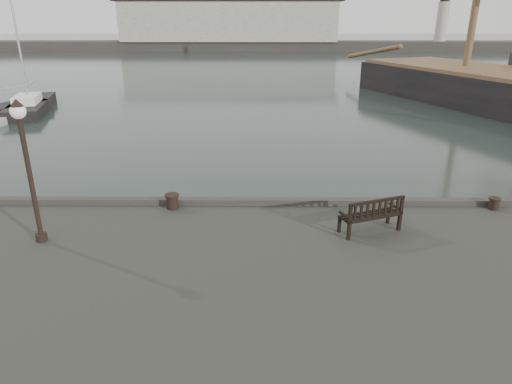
% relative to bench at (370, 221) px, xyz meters
% --- Properties ---
extents(ground, '(400.00, 400.00, 0.00)m').
position_rel_bench_xyz_m(ground, '(-1.60, 2.06, -1.87)').
color(ground, black).
rests_on(ground, ground).
extents(breakwater, '(140.00, 9.50, 12.20)m').
position_rel_bench_xyz_m(breakwater, '(-6.16, 94.06, 2.43)').
color(breakwater, '#383530').
rests_on(breakwater, ground).
extents(bench, '(1.79, 1.16, 0.98)m').
position_rel_bench_xyz_m(bench, '(0.00, 0.00, 0.00)').
color(bench, black).
rests_on(bench, quay).
extents(bollard_left, '(0.49, 0.49, 0.46)m').
position_rel_bench_xyz_m(bollard_left, '(-5.63, 1.56, -0.08)').
color(bollard_left, black).
rests_on(bollard_left, quay).
extents(bollard_right, '(0.43, 0.43, 0.37)m').
position_rel_bench_xyz_m(bollard_right, '(4.10, 1.56, -0.13)').
color(bollard_right, black).
rests_on(bollard_right, quay).
extents(lamp_post, '(0.37, 0.37, 3.68)m').
position_rel_bench_xyz_m(lamp_post, '(-8.66, -0.61, 2.05)').
color(lamp_post, black).
rests_on(lamp_post, quay).
extents(yacht_d, '(4.85, 9.64, 11.75)m').
position_rel_bench_xyz_m(yacht_d, '(-21.11, 24.79, -1.64)').
color(yacht_d, black).
rests_on(yacht_d, ground).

